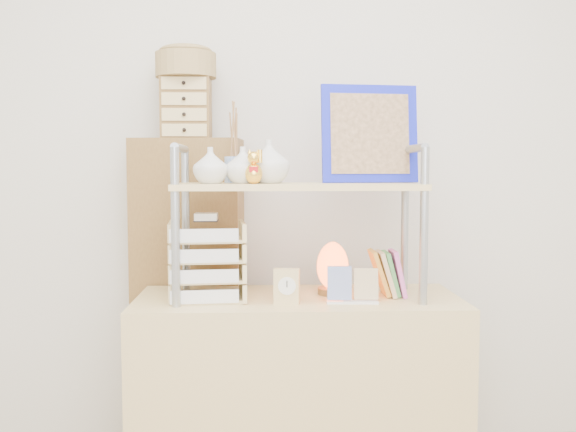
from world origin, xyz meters
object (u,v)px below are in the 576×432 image
desk (298,395)px  cabinet (189,298)px  salt_lamp (333,268)px  letter_tray (207,265)px

desk → cabinet: 0.65m
salt_lamp → desk: bearing=-160.0°
desk → letter_tray: letter_tray is taller
cabinet → salt_lamp: bearing=-24.3°
cabinet → salt_lamp: cabinet is taller
salt_lamp → cabinet: bearing=150.9°
letter_tray → salt_lamp: (0.47, 0.08, -0.02)m
letter_tray → salt_lamp: bearing=9.2°
desk → letter_tray: (-0.33, -0.03, 0.50)m
desk → letter_tray: size_ratio=3.79×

